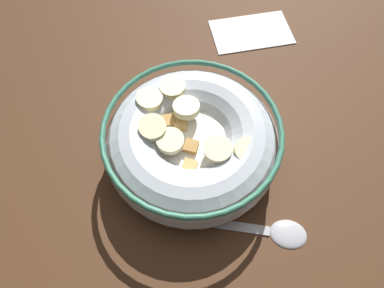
% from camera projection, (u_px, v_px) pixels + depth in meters
% --- Properties ---
extents(ground_plane, '(1.04, 1.04, 0.02)m').
position_uv_depth(ground_plane, '(192.00, 160.00, 0.42)').
color(ground_plane, '#472B19').
extents(cereal_bowl, '(0.19, 0.19, 0.07)m').
position_uv_depth(cereal_bowl, '(192.00, 142.00, 0.39)').
color(cereal_bowl, '#B2BCC6').
rests_on(cereal_bowl, ground_plane).
extents(spoon, '(0.15, 0.03, 0.01)m').
position_uv_depth(spoon, '(270.00, 231.00, 0.37)').
color(spoon, '#A5A5AD').
rests_on(spoon, ground_plane).
extents(folded_napkin, '(0.13, 0.10, 0.00)m').
position_uv_depth(folded_napkin, '(251.00, 32.00, 0.51)').
color(folded_napkin, white).
rests_on(folded_napkin, ground_plane).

